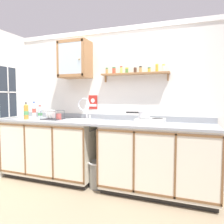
{
  "coord_description": "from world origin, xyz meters",
  "views": [
    {
      "loc": [
        1.27,
        -2.49,
        1.33
      ],
      "look_at": [
        0.15,
        0.51,
        1.1
      ],
      "focal_mm": 34.09,
      "sensor_mm": 36.0,
      "label": 1
    }
  ],
  "objects": [
    {
      "name": "floor",
      "position": [
        0.0,
        0.0,
        0.0
      ],
      "size": [
        6.27,
        6.27,
        0.0
      ],
      "primitive_type": "plane",
      "color": "gray",
      "rests_on": "ground"
    },
    {
      "name": "lower_cabinet_run_right",
      "position": [
        0.86,
        0.38,
        0.47
      ],
      "size": [
        1.53,
        0.65,
        0.93
      ],
      "color": "black",
      "rests_on": "ground"
    },
    {
      "name": "bottle_juice_amber_2",
      "position": [
        -1.25,
        0.27,
        1.09
      ],
      "size": [
        0.07,
        0.07,
        0.27
      ],
      "color": "gold",
      "rests_on": "countertop"
    },
    {
      "name": "bottle_opaque_white_0",
      "position": [
        -1.15,
        0.34,
        1.1
      ],
      "size": [
        0.06,
        0.06,
        0.28
      ],
      "color": "white",
      "rests_on": "countertop"
    },
    {
      "name": "backsplash",
      "position": [
        0.0,
        0.69,
        1.0
      ],
      "size": [
        3.23,
        0.02,
        0.08
      ],
      "primitive_type": "cube",
      "color": "gray",
      "rests_on": "countertop"
    },
    {
      "name": "wall_cabinet",
      "position": [
        -0.49,
        0.55,
        1.92
      ],
      "size": [
        0.49,
        0.34,
        0.58
      ],
      "color": "#996B42"
    },
    {
      "name": "hot_plate_stove",
      "position": [
        0.76,
        0.4,
        1.0
      ],
      "size": [
        0.38,
        0.34,
        0.07
      ],
      "color": "silver",
      "rests_on": "countertop"
    },
    {
      "name": "trash_bin",
      "position": [
        0.01,
        0.28,
        0.2
      ],
      "size": [
        0.26,
        0.26,
        0.39
      ],
      "color": "gray",
      "rests_on": "ground"
    },
    {
      "name": "bottle_water_clear_1",
      "position": [
        -1.15,
        0.49,
        1.06
      ],
      "size": [
        0.07,
        0.07,
        0.22
      ],
      "color": "silver",
      "rests_on": "countertop"
    },
    {
      "name": "mug",
      "position": [
        -0.7,
        0.38,
        1.01
      ],
      "size": [
        0.1,
        0.11,
        0.1
      ],
      "color": "#B24C47",
      "rests_on": "countertop"
    },
    {
      "name": "spice_shelf",
      "position": [
        0.46,
        0.63,
        1.69
      ],
      "size": [
        1.03,
        0.14,
        0.23
      ],
      "color": "#996B42"
    },
    {
      "name": "sink",
      "position": [
        -0.3,
        0.43,
        0.95
      ],
      "size": [
        0.51,
        0.44,
        0.49
      ],
      "color": "silver",
      "rests_on": "countertop"
    },
    {
      "name": "lower_cabinet_run",
      "position": [
        -0.85,
        0.38,
        0.47
      ],
      "size": [
        1.55,
        0.65,
        0.93
      ],
      "color": "black",
      "rests_on": "ground"
    },
    {
      "name": "saucepan",
      "position": [
        0.66,
        0.42,
        1.08
      ],
      "size": [
        0.33,
        0.17,
        0.09
      ],
      "color": "silver",
      "rests_on": "hot_plate_stove"
    },
    {
      "name": "warning_sign",
      "position": [
        -0.25,
        0.7,
        1.24
      ],
      "size": [
        0.16,
        0.01,
        0.23
      ],
      "color": "#B2261E"
    },
    {
      "name": "dish_rack",
      "position": [
        -0.83,
        0.39,
        1.0
      ],
      "size": [
        0.3,
        0.26,
        0.16
      ],
      "color": "#333338",
      "rests_on": "countertop"
    },
    {
      "name": "countertop",
      "position": [
        0.0,
        0.38,
        0.95
      ],
      "size": [
        3.23,
        0.67,
        0.03
      ],
      "primitive_type": "cube",
      "color": "gray",
      "rests_on": "lower_cabinet_run"
    },
    {
      "name": "back_wall",
      "position": [
        0.0,
        0.73,
        1.21
      ],
      "size": [
        3.87,
        0.07,
        2.41
      ],
      "color": "silver",
      "rests_on": "ground"
    },
    {
      "name": "window",
      "position": [
        -1.63,
        0.17,
        1.41
      ],
      "size": [
        0.03,
        0.59,
        0.88
      ],
      "color": "#262D38"
    }
  ]
}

